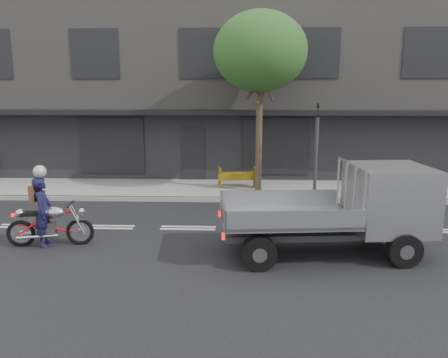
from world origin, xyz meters
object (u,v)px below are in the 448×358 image
motorcycle (50,224)px  flatbed_ute (370,202)px  street_tree (260,52)px  rider (43,212)px  construction_barrier (237,178)px  traffic_light_pole (316,156)px

motorcycle → flatbed_ute: size_ratio=0.43×
street_tree → rider: 9.21m
flatbed_ute → construction_barrier: bearing=111.7°
traffic_light_pole → construction_barrier: bearing=156.3°
traffic_light_pole → flatbed_ute: bearing=-85.1°
construction_barrier → traffic_light_pole: bearing=-23.7°
flatbed_ute → motorcycle: bearing=172.9°
flatbed_ute → rider: bearing=173.0°
street_tree → traffic_light_pole: size_ratio=1.93×
flatbed_ute → construction_barrier: flatbed_ute is taller
street_tree → construction_barrier: street_tree is taller
street_tree → flatbed_ute: (2.44, -6.00, -3.98)m
construction_barrier → motorcycle: bearing=-128.0°
traffic_light_pole → rider: traffic_light_pole is taller
street_tree → construction_barrier: size_ratio=4.48×
motorcycle → construction_barrier: 7.76m
street_tree → flatbed_ute: bearing=-67.8°
street_tree → traffic_light_pole: street_tree is taller
rider → traffic_light_pole: bearing=-65.8°
rider → construction_barrier: bearing=-47.0°
motorcycle → construction_barrier: motorcycle is taller
traffic_light_pole → motorcycle: bearing=-147.1°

